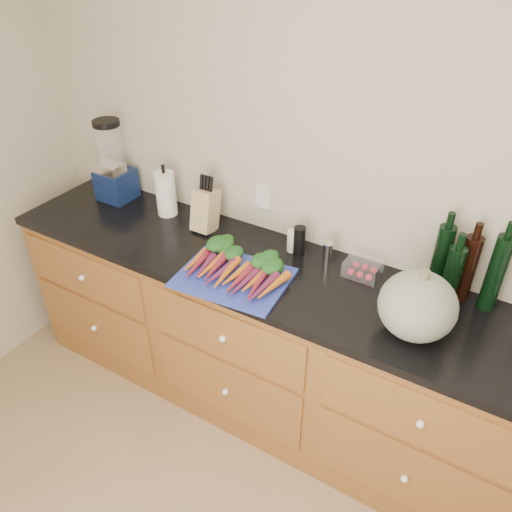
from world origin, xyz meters
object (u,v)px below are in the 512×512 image
Objects in this scene: carrots at (238,268)px; squash at (417,306)px; paper_towel at (166,194)px; knife_block at (205,210)px; tomato_box at (363,268)px; blender_appliance at (113,166)px; cutting_board at (233,278)px.

squash is (0.80, 0.03, 0.10)m from carrots.
squash is 1.46m from paper_towel.
squash reaches higher than knife_block.
tomato_box is at bearing 0.51° from paper_towel.
blender_appliance reaches higher than paper_towel.
squash is 1.82m from blender_appliance.
paper_towel is (-0.64, 0.32, 0.12)m from cutting_board.
knife_block is (-0.36, 0.30, 0.10)m from cutting_board.
carrots is 1.00× the size of blender_appliance.
blender_appliance is at bearing 172.13° from squash.
blender_appliance is at bearing 162.50° from cutting_board.
carrots is (0.00, 0.04, 0.03)m from cutting_board.
squash reaches higher than paper_towel.
cutting_board is at bearing -90.00° from carrots.
tomato_box is (0.85, 0.03, -0.07)m from knife_block.
paper_towel is at bearing 156.04° from carrots.
tomato_box is (0.49, 0.29, -0.00)m from carrots.
carrots reaches higher than cutting_board.
cutting_board is 1.64× the size of squash.
blender_appliance is 2.12× the size of knife_block.
tomato_box is at bearing 139.48° from squash.
squash reaches higher than carrots.
paper_towel reaches higher than cutting_board.
knife_block is (0.28, -0.02, -0.01)m from paper_towel.
carrots is at bearing -23.96° from paper_towel.
blender_appliance reaches higher than tomato_box.
cutting_board is 0.59m from tomato_box.
squash is at bearing -11.30° from knife_block.
paper_towel is at bearing 170.05° from squash.
blender_appliance reaches higher than cutting_board.
blender_appliance is 0.38m from paper_towel.
blender_appliance is (-1.01, 0.28, 0.16)m from carrots.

